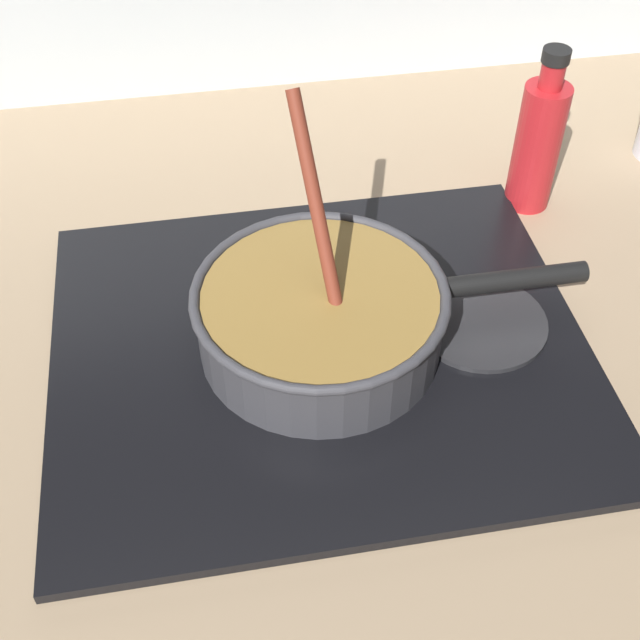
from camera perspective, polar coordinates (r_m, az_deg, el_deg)
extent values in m
cube|color=#9E8466|center=(0.79, 5.42, -14.41)|extent=(2.40, 1.60, 0.04)
cube|color=black|center=(0.90, 0.00, -1.90)|extent=(0.56, 0.48, 0.01)
torus|color=#592D0C|center=(0.89, 0.00, -1.46)|extent=(0.21, 0.21, 0.01)
cylinder|color=#262628|center=(0.93, 10.73, -0.12)|extent=(0.15, 0.15, 0.01)
cylinder|color=#38383D|center=(0.86, 0.00, 0.00)|extent=(0.25, 0.25, 0.07)
cylinder|color=olive|center=(0.86, 0.00, 0.19)|extent=(0.24, 0.24, 0.07)
torus|color=#38383D|center=(0.84, 0.00, 1.74)|extent=(0.26, 0.26, 0.01)
cylinder|color=black|center=(0.90, 12.93, 2.66)|extent=(0.16, 0.02, 0.02)
cylinder|color=#EDD88C|center=(0.87, -2.68, 2.64)|extent=(0.04, 0.04, 0.01)
cylinder|color=#E5CC7A|center=(0.88, 5.57, 3.15)|extent=(0.03, 0.03, 0.01)
cylinder|color=beige|center=(0.82, -5.05, -1.06)|extent=(0.04, 0.04, 0.01)
cylinder|color=#E5CC7A|center=(0.86, 3.00, 1.91)|extent=(0.03, 0.03, 0.01)
cylinder|color=beige|center=(0.82, -0.16, -0.41)|extent=(0.04, 0.04, 0.01)
cylinder|color=#E5CC7A|center=(0.90, -3.53, 4.33)|extent=(0.03, 0.03, 0.01)
cylinder|color=maroon|center=(0.81, -0.24, 7.59)|extent=(0.04, 0.13, 0.20)
cube|color=brown|center=(0.84, 1.29, 0.14)|extent=(0.04, 0.05, 0.01)
cylinder|color=red|center=(1.08, 14.41, 11.19)|extent=(0.06, 0.06, 0.16)
cylinder|color=red|center=(1.03, 15.40, 15.67)|extent=(0.03, 0.03, 0.03)
cylinder|color=black|center=(1.02, 15.66, 16.81)|extent=(0.03, 0.03, 0.02)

